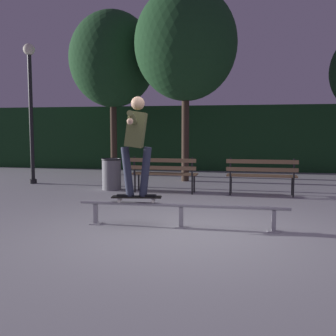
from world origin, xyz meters
TOP-DOWN VIEW (x-y plane):
  - ground_plane at (0.00, 0.00)m, footprint 90.00×90.00m
  - hedge_backdrop at (0.00, 9.61)m, footprint 24.00×1.20m
  - grind_rail at (-0.00, 0.22)m, footprint 3.28×0.18m
  - skateboard at (-0.71, 0.22)m, footprint 0.80×0.30m
  - skateboarder at (-0.71, 0.22)m, footprint 0.63×1.40m
  - park_bench_leftmost at (-0.93, 3.56)m, footprint 1.61×0.46m
  - park_bench_left_center at (1.37, 3.56)m, footprint 1.61×0.46m
  - tree_behind_benches at (-0.74, 5.92)m, footprint 2.98×2.98m
  - tree_far_left at (-3.39, 7.23)m, footprint 2.89×2.89m
  - lamp_post_left at (-4.93, 4.58)m, footprint 0.32×0.32m
  - trash_can at (-2.34, 3.84)m, footprint 0.52×0.52m

SIDE VIEW (x-z plane):
  - ground_plane at x=0.00m, z-range 0.00..0.00m
  - grind_rail at x=0.00m, z-range 0.10..0.48m
  - trash_can at x=-2.34m, z-range 0.01..0.81m
  - skateboard at x=-0.71m, z-range 0.41..0.50m
  - park_bench_leftmost at x=-0.93m, z-range 0.10..0.98m
  - park_bench_left_center at x=1.37m, z-range 0.10..0.98m
  - hedge_backdrop at x=0.00m, z-range 0.00..2.43m
  - skateboarder at x=-0.71m, z-range 0.61..2.17m
  - lamp_post_left at x=-4.93m, z-range 0.53..4.43m
  - tree_far_left at x=-3.39m, z-range 1.13..6.60m
  - tree_behind_benches at x=-0.74m, z-range 1.17..6.82m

